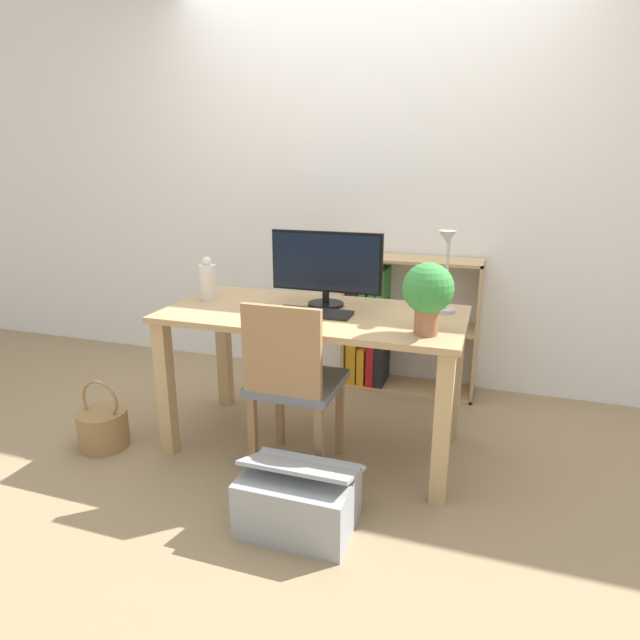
{
  "coord_description": "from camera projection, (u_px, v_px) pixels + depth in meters",
  "views": [
    {
      "loc": [
        0.83,
        -2.39,
        1.43
      ],
      "look_at": [
        0.0,
        0.1,
        0.65
      ],
      "focal_mm": 30.0,
      "sensor_mm": 36.0,
      "label": 1
    }
  ],
  "objects": [
    {
      "name": "keyboard",
      "position": [
        314.0,
        313.0,
        2.57
      ],
      "size": [
        0.37,
        0.14,
        0.02
      ],
      "color": "black",
      "rests_on": "desk"
    },
    {
      "name": "vase",
      "position": [
        208.0,
        281.0,
        2.83
      ],
      "size": [
        0.09,
        0.09,
        0.23
      ],
      "color": "silver",
      "rests_on": "desk"
    },
    {
      "name": "wall_back",
      "position": [
        367.0,
        183.0,
        3.42
      ],
      "size": [
        8.0,
        0.05,
        2.6
      ],
      "color": "white",
      "rests_on": "ground_plane"
    },
    {
      "name": "bookshelf",
      "position": [
        385.0,
        326.0,
        3.46
      ],
      "size": [
        0.84,
        0.28,
        0.86
      ],
      "color": "tan",
      "rests_on": "ground_plane"
    },
    {
      "name": "potted_plant",
      "position": [
        428.0,
        292.0,
        2.22
      ],
      "size": [
        0.21,
        0.21,
        0.31
      ],
      "color": "#9E6647",
      "rests_on": "desk"
    },
    {
      "name": "monitor",
      "position": [
        326.0,
        265.0,
        2.67
      ],
      "size": [
        0.57,
        0.18,
        0.38
      ],
      "color": "black",
      "rests_on": "desk"
    },
    {
      "name": "basket",
      "position": [
        103.0,
        427.0,
        2.77
      ],
      "size": [
        0.25,
        0.25,
        0.37
      ],
      "color": "#997547",
      "rests_on": "ground_plane"
    },
    {
      "name": "desk_lamp",
      "position": [
        446.0,
        264.0,
        2.48
      ],
      "size": [
        0.1,
        0.19,
        0.41
      ],
      "color": "#B7B7BC",
      "rests_on": "desk"
    },
    {
      "name": "chair",
      "position": [
        293.0,
        381.0,
        2.44
      ],
      "size": [
        0.4,
        0.4,
        0.85
      ],
      "rotation": [
        0.0,
        0.0,
        0.17
      ],
      "color": "slate",
      "rests_on": "ground_plane"
    },
    {
      "name": "storage_box",
      "position": [
        299.0,
        498.0,
        2.15
      ],
      "size": [
        0.46,
        0.38,
        0.31
      ],
      "color": "#999EA3",
      "rests_on": "ground_plane"
    },
    {
      "name": "ground_plane",
      "position": [
        314.0,
        443.0,
        2.83
      ],
      "size": [
        10.0,
        10.0,
        0.0
      ],
      "primitive_type": "plane",
      "color": "#997F5B"
    },
    {
      "name": "desk",
      "position": [
        314.0,
        335.0,
        2.66
      ],
      "size": [
        1.46,
        0.71,
        0.73
      ],
      "color": "tan",
      "rests_on": "ground_plane"
    }
  ]
}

